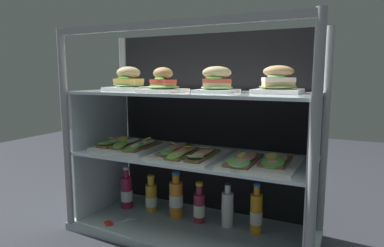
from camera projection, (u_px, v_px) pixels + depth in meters
name	position (u px, v px, depth m)	size (l,w,h in m)	color
ground_plane	(192.00, 234.00, 1.68)	(6.00, 6.00, 0.02)	#282A30
case_base_deck	(192.00, 229.00, 1.67)	(1.20, 0.51, 0.04)	#97A7AA
case_frame	(203.00, 122.00, 1.71)	(1.20, 0.51, 1.01)	gray
riser_lower_tier	(192.00, 192.00, 1.65)	(1.12, 0.43, 0.35)	silver
shelf_lower_glass	(192.00, 156.00, 1.62)	(1.14, 0.45, 0.01)	silver
riser_upper_tier	(192.00, 125.00, 1.60)	(1.12, 0.43, 0.29)	silver
shelf_upper_glass	(192.00, 93.00, 1.58)	(1.14, 0.45, 0.01)	silver
plated_roll_sandwich_mid_right	(129.00, 81.00, 1.73)	(0.20, 0.20, 0.12)	white
plated_roll_sandwich_near_right_corner	(163.00, 83.00, 1.57)	(0.19, 0.19, 0.12)	white
plated_roll_sandwich_near_left_corner	(217.00, 82.00, 1.53)	(0.18, 0.18, 0.12)	white
plated_roll_sandwich_far_right	(278.00, 83.00, 1.45)	(0.20, 0.20, 0.12)	white
open_sandwich_tray_right_of_center	(130.00, 145.00, 1.75)	(0.31, 0.34, 0.06)	white
open_sandwich_tray_far_right	(187.00, 153.00, 1.56)	(0.31, 0.35, 0.06)	white
open_sandwich_tray_mid_left	(259.00, 161.00, 1.43)	(0.31, 0.35, 0.06)	white
juice_bottle_back_left	(127.00, 192.00, 1.89)	(0.07, 0.07, 0.23)	maroon
juice_bottle_front_middle	(151.00, 197.00, 1.85)	(0.06, 0.06, 0.20)	gold
juice_bottle_front_fourth	(176.00, 198.00, 1.77)	(0.07, 0.07, 0.24)	orange
juice_bottle_tucked_behind	(199.00, 207.00, 1.70)	(0.06, 0.06, 0.21)	maroon
juice_bottle_front_second	(227.00, 208.00, 1.66)	(0.06, 0.06, 0.23)	white
juice_bottle_back_center	(256.00, 213.00, 1.59)	(0.06, 0.06, 0.24)	orange
kitchen_scissors	(113.00, 222.00, 1.70)	(0.14, 0.17, 0.01)	silver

